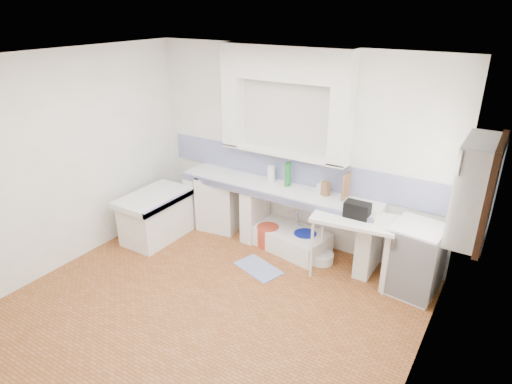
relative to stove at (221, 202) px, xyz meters
The scene contains 36 objects.
floor 2.07m from the stove, 57.48° to the right, with size 4.50×4.50×0.00m, color #9B582C.
ceiling 3.12m from the stove, 57.48° to the right, with size 4.50×4.50×0.00m, color white.
wall_back 1.49m from the stove, 14.77° to the left, with size 4.50×4.50×0.00m, color white.
wall_front 3.99m from the stove, 73.61° to the right, with size 4.50×4.50×0.00m, color white.
wall_left 2.28m from the stove, 124.08° to the right, with size 4.50×4.50×0.00m, color white.
wall_right 3.88m from the stove, 27.13° to the right, with size 4.50×4.50×0.00m, color white.
alcove_mass 2.37m from the stove, ahead, with size 1.90×0.25×0.45m, color white.
window_frame 3.74m from the stove, ahead, with size 0.35×0.86×1.06m, color #3D2013.
lace_valance 3.75m from the stove, ahead, with size 0.01×0.84×0.24m, color white.
counter_slab 1.08m from the stove, ahead, with size 3.00×0.60×0.08m, color white.
counter_lip 1.12m from the stove, 16.41° to the right, with size 3.00×0.04×0.10m, color navy.
counter_pier_left 0.41m from the stove, behind, with size 0.20×0.55×0.82m, color white.
counter_pier_mid 0.64m from the stove, ahead, with size 0.20×0.55×0.82m, color white.
counter_pier_right 2.39m from the stove, ahead, with size 0.20×0.55×0.82m, color white.
peninsula_top 1.04m from the stove, 126.84° to the right, with size 0.70×1.10×0.08m, color white.
peninsula_base 1.02m from the stove, 126.84° to the right, with size 0.60×1.00×0.62m, color white.
peninsula_lip 0.89m from the stove, 108.92° to the right, with size 0.04×1.10×0.10m, color navy.
backsplash 1.31m from the stove, 14.04° to the left, with size 4.27×0.03×0.40m, color navy.
stove is the anchor object (origin of this frame).
sink 1.27m from the stove, ahead, with size 1.12×0.61×0.27m, color white.
side_table 2.26m from the stove, ahead, with size 1.03×0.57×0.05m, color white.
fridge 3.01m from the stove, ahead, with size 0.58×0.58×0.89m, color white.
bucket_red 0.99m from the stove, ahead, with size 0.32×0.32×0.30m, color #BB3923.
bucket_orange 1.32m from the stove, ahead, with size 0.31×0.31×0.29m, color #C53F09.
bucket_blue 1.51m from the stove, ahead, with size 0.32×0.32×0.30m, color #0B1BAA.
basin_white 1.84m from the stove, ahead, with size 0.33×0.33×0.13m, color white.
water_bottle_a 1.08m from the stove, ahead, with size 0.07×0.07×0.27m, color silver.
water_bottle_b 1.36m from the stove, ahead, with size 0.09×0.09×0.32m, color silver.
black_bag 2.34m from the stove, ahead, with size 0.31×0.18×0.20m, color black.
green_bottle_a 1.28m from the stove, ahead, with size 0.07×0.07×0.34m, color #1C6D2B.
green_bottle_b 1.28m from the stove, ahead, with size 0.07×0.07×0.33m, color #1C6D2B.
knife_block 1.79m from the stove, ahead, with size 0.10×0.08×0.20m, color olive.
cutting_board 2.07m from the stove, ahead, with size 0.02×0.25×0.34m, color olive.
paper_towel 1.02m from the stove, ahead, with size 0.11×0.11×0.23m, color white.
soap_bottle 1.71m from the stove, ahead, with size 0.08×0.09×0.19m, color white.
rug 1.43m from the stove, 32.85° to the right, with size 0.64×0.37×0.01m, color navy.
Camera 1 is at (2.69, -3.31, 3.29)m, focal length 30.84 mm.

